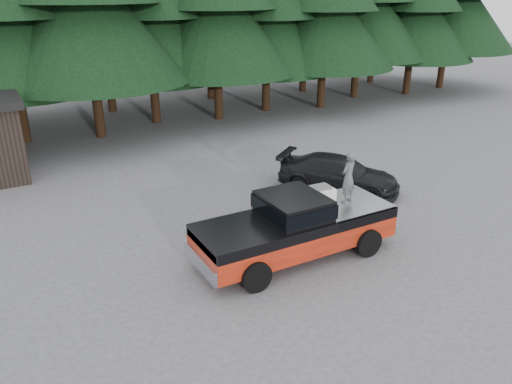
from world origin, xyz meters
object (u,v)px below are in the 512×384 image
air_compressor (320,197)px  parked_car (339,174)px  man_on_bed (348,177)px  pickup_truck (295,236)px

air_compressor → parked_car: size_ratio=0.16×
man_on_bed → parked_car: bearing=-145.5°
parked_car → man_on_bed: bearing=-162.4°
pickup_truck → air_compressor: size_ratio=8.04×
air_compressor → pickup_truck: bearing=-164.3°
air_compressor → parked_car: 4.67m
pickup_truck → air_compressor: (0.96, 0.22, 0.92)m
pickup_truck → man_on_bed: 2.32m
man_on_bed → parked_car: 4.41m
man_on_bed → parked_car: size_ratio=0.34×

